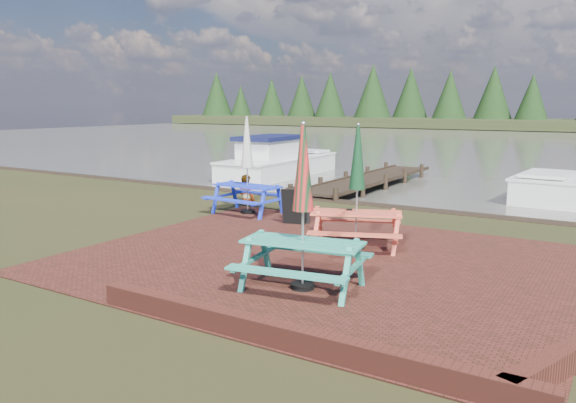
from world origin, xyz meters
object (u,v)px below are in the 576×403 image
Objects in this scene: picnic_table_blue at (247,181)px; boat_jetty at (277,163)px; chalkboard at (296,206)px; jetty at (368,180)px; picnic_table_red at (357,206)px; person at (246,175)px; picnic_table_teal at (303,233)px.

picnic_table_blue is 0.37× the size of boat_jetty.
chalkboard is 7.90m from jetty.
picnic_table_red is 1.56× the size of person.
picnic_table_teal is 2.79m from picnic_table_red.
picnic_table_red is at bearing -52.68° from boat_jetty.
person is (-5.57, 6.20, -0.11)m from picnic_table_teal.
person is (-1.19, 1.59, -0.09)m from picnic_table_blue.
picnic_table_blue is at bearing -92.36° from jetty.
picnic_table_red is 4.42m from picnic_table_blue.
person reaches higher than jetty.
person is at bearing -66.87° from boat_jetty.
jetty is 1.33× the size of boat_jetty.
picnic_table_teal is at bearing -72.25° from chalkboard.
chalkboard is at bearing 126.60° from picnic_table_red.
picnic_table_red is 0.98× the size of picnic_table_blue.
picnic_table_red is 2.64m from chalkboard.
picnic_table_blue is at bearing 133.59° from picnic_table_red.
picnic_table_teal is 0.38× the size of boat_jetty.
picnic_table_teal is 4.90m from chalkboard.
picnic_table_red is 13.17m from boat_jetty.
picnic_table_teal reaches higher than jetty.
picnic_table_teal is 1.02× the size of picnic_table_blue.
picnic_table_teal is at bearing -42.49° from picnic_table_blue.
chalkboard is 3.64m from person.
picnic_table_teal reaches higher than boat_jetty.
jetty is 5.67× the size of person.
picnic_table_blue is 7.33m from jetty.
picnic_table_teal is at bearing -58.15° from boat_jetty.
picnic_table_blue is (-4.38, 4.62, -0.02)m from picnic_table_teal.
picnic_table_red is 2.80× the size of chalkboard.
picnic_table_red reaches higher than chalkboard.
picnic_table_blue is at bearing 150.95° from chalkboard.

